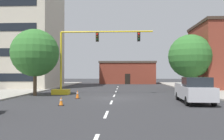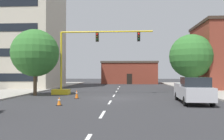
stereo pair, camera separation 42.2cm
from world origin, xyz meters
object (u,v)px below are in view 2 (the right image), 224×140
traffic_cone_roadside_a (77,94)px  pickup_truck_silver (193,90)px  traffic_cone_roadside_b (59,101)px  traffic_signal_gantry (75,73)px  tree_left_near (35,53)px  tree_right_mid (191,56)px

traffic_cone_roadside_a → pickup_truck_silver: bearing=-15.8°
pickup_truck_silver → traffic_cone_roadside_b: (-9.80, -1.99, -0.67)m
traffic_signal_gantry → pickup_truck_silver: (10.69, -6.86, -1.37)m
tree_left_near → tree_right_mid: bearing=24.7°
tree_right_mid → pickup_truck_silver: 14.44m
traffic_signal_gantry → pickup_truck_silver: 12.78m
traffic_cone_roadside_a → tree_right_mid: bearing=39.8°
tree_left_near → traffic_cone_roadside_b: 9.56m
traffic_signal_gantry → traffic_cone_roadside_b: size_ratio=17.22×
traffic_cone_roadside_b → pickup_truck_silver: bearing=11.5°
traffic_signal_gantry → tree_left_near: traffic_signal_gantry is taller
traffic_cone_roadside_a → tree_left_near: bearing=152.0°
traffic_signal_gantry → tree_right_mid: size_ratio=1.44×
traffic_signal_gantry → tree_right_mid: (14.16, 6.69, 2.22)m
tree_left_near → traffic_cone_roadside_a: 6.81m
tree_right_mid → traffic_signal_gantry: bearing=-154.7°
pickup_truck_silver → tree_left_near: bearing=159.8°
tree_right_mid → pickup_truck_silver: size_ratio=1.36×
tree_left_near → pickup_truck_silver: (14.44, -5.31, -3.38)m
tree_right_mid → traffic_cone_roadside_a: 17.46m
tree_left_near → pickup_truck_silver: 15.75m
pickup_truck_silver → traffic_signal_gantry: bearing=147.3°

